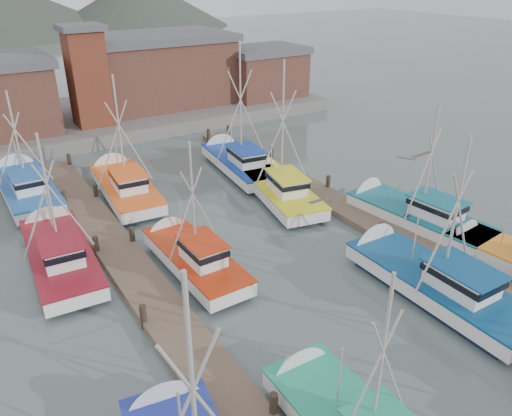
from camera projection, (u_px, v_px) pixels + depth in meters
ground at (362, 328)px, 21.67m from camera, size 260.00×260.00×0.00m
dock_left at (175, 328)px, 21.29m from camera, size 2.30×46.00×1.50m
dock_right at (405, 241)px, 28.01m from camera, size 2.30×46.00×1.50m
quay at (104, 117)px, 49.53m from camera, size 44.00×16.00×1.20m
shed_center at (157, 69)px, 50.61m from camera, size 14.84×9.54×6.90m
shed_right at (264, 71)px, 53.98m from camera, size 8.48×6.36×5.20m
lookout_tower at (87, 75)px, 43.36m from camera, size 3.60×3.60×8.50m
boat_5 at (428, 279)px, 23.83m from camera, size 3.69×10.04×8.96m
boat_8 at (191, 256)px, 25.69m from camera, size 3.10×8.26×7.68m
boat_9 at (277, 188)px, 33.58m from camera, size 4.64×9.74×10.02m
boat_10 at (59, 252)px, 26.05m from camera, size 3.46×9.52×8.16m
boat_11 at (411, 214)px, 30.09m from camera, size 3.95×9.65×8.40m
boat_12 at (124, 185)px, 33.97m from camera, size 3.70×9.69×9.10m
boat_13 at (237, 162)px, 38.02m from camera, size 4.14×9.76×10.44m
boat_14 at (26, 186)px, 33.80m from camera, size 3.50×9.77×8.20m
gull_near at (327, 199)px, 15.04m from camera, size 1.54×0.66×0.24m
gull_far at (414, 157)px, 18.31m from camera, size 1.55×0.66×0.24m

